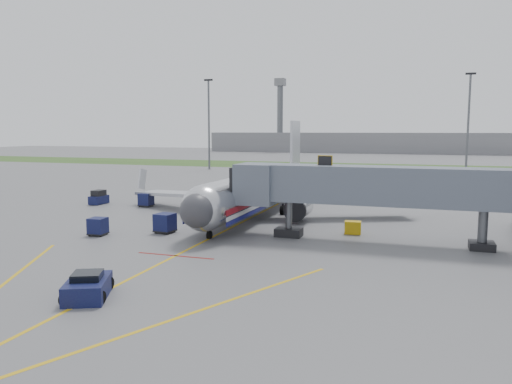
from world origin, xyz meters
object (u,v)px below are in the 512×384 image
(airliner, at_px, (259,189))
(pushback_tug, at_px, (88,287))
(belt_loader, at_px, (221,211))
(ramp_worker, at_px, (208,210))
(baggage_tug, at_px, (99,198))

(airliner, distance_m, pushback_tug, 28.87)
(pushback_tug, bearing_deg, belt_loader, 96.46)
(pushback_tug, distance_m, ramp_worker, 23.92)
(pushback_tug, relative_size, ramp_worker, 1.99)
(belt_loader, relative_size, ramp_worker, 2.60)
(baggage_tug, relative_size, ramp_worker, 1.27)
(pushback_tug, xyz_separation_m, baggage_tug, (-20.42, 29.17, 0.18))
(ramp_worker, bearing_deg, belt_loader, 16.98)
(baggage_tug, height_order, ramp_worker, ramp_worker)
(airliner, xyz_separation_m, ramp_worker, (-3.74, -5.14, -1.66))
(airliner, relative_size, belt_loader, 6.99)
(pushback_tug, xyz_separation_m, belt_loader, (-2.91, 25.67, 0.01))
(airliner, relative_size, ramp_worker, 18.14)
(airliner, xyz_separation_m, belt_loader, (-3.14, -3.13, -2.05))
(baggage_tug, bearing_deg, ramp_worker, -18.06)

